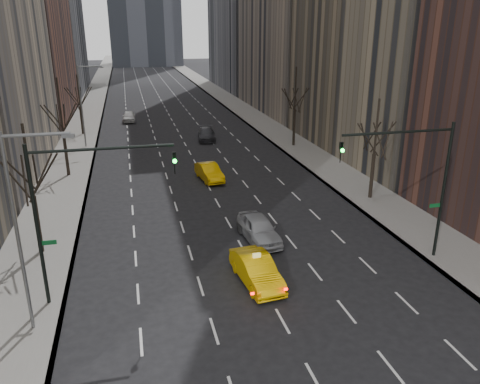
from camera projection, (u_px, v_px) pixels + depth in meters
sidewalk_left at (90, 111)px, 75.96m from camera, size 4.50×320.00×0.15m
sidewalk_right at (236, 105)px, 81.37m from camera, size 4.50×320.00×0.15m
tree_lw_b at (33, 196)px, 27.14m from camera, size 3.36×3.50×7.82m
tree_lw_c at (63, 133)px, 41.70m from camera, size 3.36×3.50×8.74m
tree_lw_d at (80, 107)px, 58.35m from camera, size 3.36×3.50×7.36m
tree_rw_b at (374, 154)px, 36.11m from camera, size 3.36×3.50×7.82m
tree_rw_c at (295, 111)px, 52.50m from camera, size 3.36×3.50×8.74m
traffic_mast_left at (72, 198)px, 21.69m from camera, size 6.69×0.39×8.00m
traffic_mast_right at (420, 171)px, 25.71m from camera, size 6.69×0.39×8.00m
streetlight_near at (23, 215)px, 19.43m from camera, size 2.83×0.22×9.00m
streetlight_far at (84, 98)px, 51.51m from camera, size 2.83×0.22×9.00m
taxi_sedan at (257, 270)px, 24.89m from camera, size 2.09×4.78×1.53m
silver_sedan_ahead at (259, 229)px, 29.89m from camera, size 2.22×4.85×1.61m
far_taxi at (209, 172)px, 41.80m from camera, size 2.15×4.64×1.47m
far_suv_grey at (207, 134)px, 56.62m from camera, size 2.63×5.16×1.43m
far_car_white at (129, 117)px, 67.65m from camera, size 1.92×4.40×1.48m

